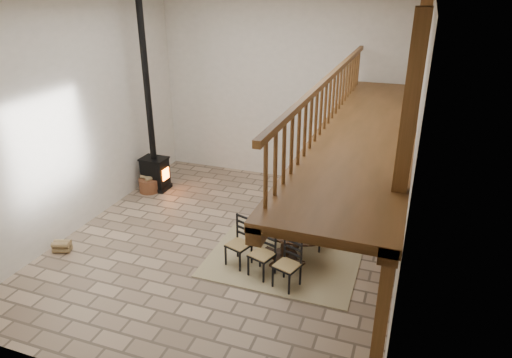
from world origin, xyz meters
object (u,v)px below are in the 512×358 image
(wood_stove, at_px, (153,150))
(log_stack, at_px, (62,246))
(log_basket, at_px, (149,184))
(dining_table, at_px, (282,243))

(wood_stove, bearing_deg, log_stack, -92.52)
(wood_stove, height_order, log_basket, wood_stove)
(dining_table, height_order, log_basket, dining_table)
(wood_stove, xyz_separation_m, log_basket, (-0.08, -0.21, -0.92))
(dining_table, xyz_separation_m, wood_stove, (-4.24, 2.18, 0.71))
(wood_stove, relative_size, log_basket, 9.03)
(wood_stove, distance_m, log_basket, 0.94)
(dining_table, xyz_separation_m, log_basket, (-4.32, 1.97, -0.20))
(log_stack, bearing_deg, log_basket, 87.89)
(dining_table, xyz_separation_m, log_stack, (-4.44, -1.25, -0.28))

